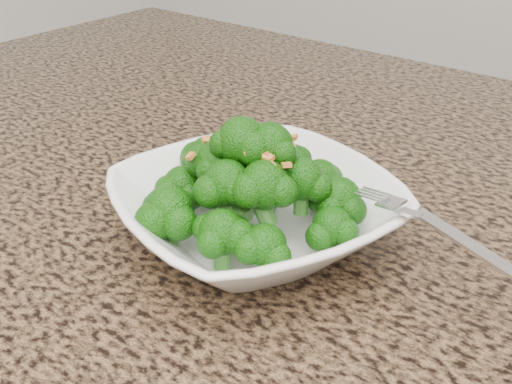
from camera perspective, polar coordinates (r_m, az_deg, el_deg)
The scene contains 5 objects.
granite_counter at distance 0.60m, azimuth 8.14°, elevation -4.62°, with size 1.64×1.04×0.03m, color brown.
bowl at distance 0.56m, azimuth -0.00°, elevation -1.89°, with size 0.24×0.24×0.06m, color white.
broccoli_pile at distance 0.53m, azimuth -0.00°, elevation 4.40°, with size 0.21×0.21×0.08m, color #16580A, non-canonical shape.
garlic_topping at distance 0.51m, azimuth -0.00°, elevation 8.59°, with size 0.12×0.12×0.01m, color orange, non-canonical shape.
fork at distance 0.50m, azimuth 13.79°, elevation -1.98°, with size 0.17×0.03×0.01m, color silver, non-canonical shape.
Camera 1 is at (0.25, -0.14, 1.21)m, focal length 45.00 mm.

